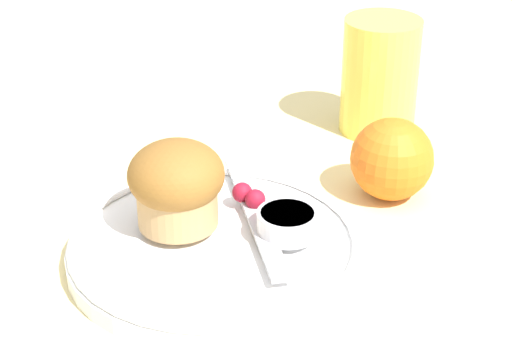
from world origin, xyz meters
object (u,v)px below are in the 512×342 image
object	(u,v)px
butter_knife	(255,213)
orange_fruit	(392,159)
muffin	(177,184)
juice_glass	(380,76)

from	to	relation	value
butter_knife	orange_fruit	world-z (taller)	orange_fruit
muffin	juice_glass	distance (m)	0.28
orange_fruit	juice_glass	world-z (taller)	juice_glass
juice_glass	muffin	bearing A→B (deg)	-84.79
butter_knife	juice_glass	distance (m)	0.24
muffin	juice_glass	xyz separation A→B (m)	(-0.03, 0.28, 0.00)
butter_knife	orange_fruit	xyz separation A→B (m)	(0.03, 0.13, 0.01)
orange_fruit	juice_glass	size ratio (longest dim) A/B	0.62
butter_knife	orange_fruit	bearing A→B (deg)	107.57
muffin	butter_knife	world-z (taller)	muffin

